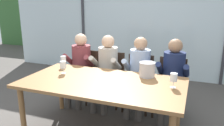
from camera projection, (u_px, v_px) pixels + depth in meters
name	position (u px, v px, depth m)	size (l,w,h in m)	color
ground	(125.00, 103.00, 3.94)	(14.00, 14.00, 0.00)	#4C4742
window_glass_panel	(148.00, 21.00, 5.08)	(7.25, 0.03, 2.60)	silver
window_mullion_left	(83.00, 19.00, 5.62)	(0.06, 0.06, 2.60)	#38383D
hillside_vineyard	(166.00, 25.00, 8.10)	(13.25, 2.40, 1.84)	#386633
dining_table	(102.00, 86.00, 2.86)	(2.05, 1.08, 0.74)	olive
chair_near_curtain	(85.00, 71.00, 4.04)	(0.48, 0.48, 0.87)	#332319
chair_left_of_center	(111.00, 74.00, 3.87)	(0.45, 0.45, 0.87)	#332319
chair_center	(139.00, 78.00, 3.68)	(0.44, 0.44, 0.87)	#332319
chair_right_of_center	(171.00, 82.00, 3.48)	(0.47, 0.47, 0.87)	#332319
person_maroon_top	(80.00, 64.00, 3.86)	(0.49, 0.63, 1.19)	brown
person_beige_jumper	(106.00, 67.00, 3.69)	(0.46, 0.61, 1.19)	#B7AD9E
person_pale_blue_shirt	(139.00, 70.00, 3.50)	(0.47, 0.61, 1.19)	#9EB2D1
person_navy_polo	(173.00, 74.00, 3.32)	(0.47, 0.62, 1.19)	#192347
ice_bucket_primary	(147.00, 69.00, 3.00)	(0.22, 0.22, 0.20)	#B7B7BC
wine_glass_by_left_taster	(63.00, 65.00, 3.13)	(0.08, 0.08, 0.17)	silver
wine_glass_near_bucket	(63.00, 60.00, 3.43)	(0.08, 0.08, 0.17)	silver
wine_glass_center_pour	(174.00, 78.00, 2.61)	(0.08, 0.08, 0.17)	silver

